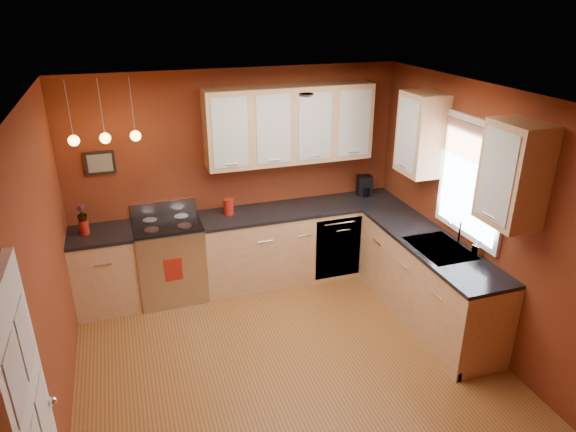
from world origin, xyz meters
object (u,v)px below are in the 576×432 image
object	(u,v)px
gas_range	(171,260)
red_canister	(229,207)
sink	(440,250)
soap_pump	(478,248)
coffee_maker	(365,186)

from	to	relation	value
gas_range	red_canister	xyz separation A→B (m)	(0.74, 0.06, 0.56)
sink	soap_pump	distance (m)	0.38
gas_range	red_canister	world-z (taller)	red_canister
sink	coffee_maker	xyz separation A→B (m)	(-0.07, 1.63, 0.15)
gas_range	soap_pump	distance (m)	3.41
coffee_maker	red_canister	bearing A→B (deg)	-167.73
coffee_maker	soap_pump	xyz separation A→B (m)	(0.32, -1.90, -0.04)
soap_pump	sink	bearing A→B (deg)	133.40
sink	gas_range	bearing A→B (deg)	150.22
soap_pump	red_canister	bearing A→B (deg)	139.48
sink	red_canister	distance (m)	2.45
gas_range	red_canister	size ratio (longest dim) A/B	5.83
gas_range	soap_pump	xyz separation A→B (m)	(2.87, -1.76, 0.54)
sink	red_canister	bearing A→B (deg)	140.37
gas_range	red_canister	distance (m)	0.92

